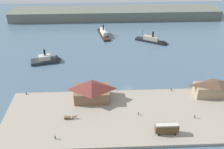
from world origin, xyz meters
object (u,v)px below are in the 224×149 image
Objects in this scene: pedestrian_walking_west at (195,116)px; mooring_post_center_west at (26,94)px; ferry_approaching_east at (103,33)px; horse_cart at (70,117)px; ferry_shed_west_terminal at (92,91)px; ferry_departing_north at (49,60)px; pedestrian_standing_center at (138,113)px; pedestrian_near_east_shed at (55,137)px; street_tram at (167,128)px; ferry_shed_east_terminal at (216,88)px; mooring_post_center_east at (171,89)px; ferry_mid_harbor at (154,41)px.

pedestrian_walking_west is 1.96× the size of mooring_post_center_west.
horse_cart is at bearing -98.96° from ferry_approaching_east.
ferry_departing_north is (-27.02, 40.00, -4.26)m from ferry_shed_west_terminal.
ferry_shed_west_terminal is 10.20× the size of pedestrian_standing_center.
ferry_departing_north is (-33.10, -41.93, -0.03)m from ferry_approaching_east.
ferry_shed_west_terminal is 18.24× the size of mooring_post_center_west.
ferry_departing_north reaches higher than pedestrian_near_east_shed.
street_tram reaches higher than pedestrian_walking_west.
ferry_shed_east_terminal is 76.29m from pedestrian_near_east_shed.
pedestrian_walking_west is (-14.97, -15.92, -3.23)m from ferry_shed_east_terminal.
street_tram is 0.36× the size of ferry_approaching_east.
pedestrian_standing_center is at bearing -161.61° from ferry_shed_east_terminal.
ferry_departing_north is (-18.04, 53.58, -0.70)m from horse_cart.
horse_cart is at bearing -158.49° from mooring_post_center_east.
pedestrian_standing_center is at bearing -81.70° from ferry_approaching_east.
horse_cart is 29.38m from mooring_post_center_west.
ferry_departing_north reaches higher than pedestrian_standing_center.
ferry_shed_west_terminal is at bearing 140.72° from street_tram.
ferry_shed_east_terminal is 94.10m from ferry_departing_north.
mooring_post_center_west is 95.07m from ferry_mid_harbor.
mooring_post_center_east is at bearing 103.07° from pedestrian_walking_west.
ferry_shed_west_terminal reaches higher than street_tram.
pedestrian_standing_center is (-38.44, -12.78, -3.30)m from ferry_shed_east_terminal.
mooring_post_center_east is (18.69, 17.46, -0.28)m from pedestrian_standing_center.
street_tram reaches higher than mooring_post_center_west.
street_tram is at bearing -15.12° from horse_cart.
ferry_departing_north is at bearing 141.74° from pedestrian_walking_west.
ferry_approaching_east reaches higher than pedestrian_near_east_shed.
ferry_mid_harbor is at bearing 91.12° from pedestrian_walking_west.
ferry_shed_east_terminal is 96.83m from ferry_approaching_east.
mooring_post_center_east is 60.24m from ferry_mid_harbor.
ferry_shed_east_terminal reaches higher than ferry_mid_harbor.
ferry_shed_east_terminal is 0.79× the size of ferry_approaching_east.
ferry_mid_harbor is at bearing 20.20° from ferry_departing_north.
street_tram is 10.04× the size of mooring_post_center_east.
mooring_post_center_west is at bearing 161.46° from pedestrian_standing_center.
ferry_departing_north reaches higher than mooring_post_center_east.
mooring_post_center_east is 0.04× the size of ferry_mid_harbor.
pedestrian_near_east_shed is 34.88m from mooring_post_center_west.
horse_cart is at bearing 164.88° from street_tram.
street_tram is 0.40× the size of ferry_mid_harbor.
ferry_mid_harbor is at bearing 57.27° from horse_cart.
pedestrian_near_east_shed reaches higher than pedestrian_standing_center.
ferry_shed_west_terminal reaches higher than horse_cart.
ferry_approaching_east reaches higher than horse_cart.
mooring_post_center_east is at bearing 21.51° from horse_cart.
horse_cart is 12.16m from pedestrian_near_east_shed.
horse_cart is 3.26× the size of pedestrian_near_east_shed.
ferry_mid_harbor is (-16.55, 64.84, -3.88)m from ferry_shed_east_terminal.
ferry_approaching_east is 39.33m from ferry_mid_harbor.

